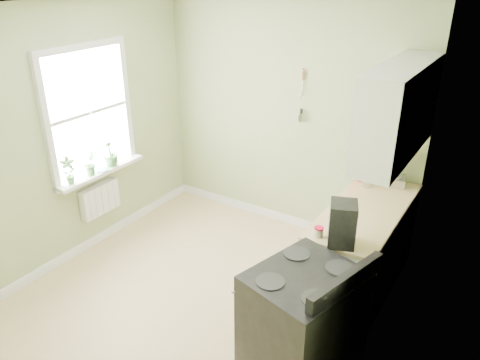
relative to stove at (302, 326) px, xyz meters
The scene contains 21 objects.
floor 1.41m from the stove, 166.42° to the left, with size 3.20×3.60×0.02m, color tan.
ceiling 2.58m from the stove, 166.42° to the left, with size 3.20×3.60×0.02m, color white.
wall_back 2.62m from the stove, 121.09° to the left, with size 3.20×0.02×2.70m, color #A9B67C.
wall_left 3.03m from the stove, behind, with size 0.02×3.60×2.70m, color #A9B67C.
wall_right 0.97m from the stove, 42.88° to the left, with size 0.02×3.60×2.70m, color #A9B67C.
base_cabinets 1.31m from the stove, 89.02° to the left, with size 0.60×1.60×0.87m, color white.
countertop 1.37m from the stove, 89.46° to the left, with size 0.64×1.60×0.04m, color beige.
upper_cabinets 1.97m from the stove, 84.03° to the left, with size 0.35×1.40×0.80m, color white.
window 3.11m from the stove, 167.99° to the left, with size 0.06×1.14×1.44m.
window_sill 2.88m from the stove, 167.68° to the left, with size 0.18×1.14×0.04m, color white.
radiator 2.87m from the stove, 168.79° to the left, with size 0.12×0.50×0.35m, color white.
wall_utensils 2.59m from the stove, 117.29° to the left, with size 0.02×0.14×0.58m.
stove is the anchor object (origin of this frame).
stand_mixer 2.14m from the stove, 88.27° to the left, with size 0.28×0.38×0.42m.
kettle 1.85m from the stove, 94.46° to the left, with size 0.19×0.11×0.19m.
coffee_maker 0.85m from the stove, 87.89° to the left, with size 0.28×0.29×0.37m.
red_tray 1.96m from the stove, 97.00° to the left, with size 0.31×0.31×0.02m, color red.
jar 0.79m from the stove, 105.59° to the left, with size 0.08×0.08×0.09m.
plant_a 2.84m from the stove, behind, with size 0.16×0.11×0.31m, color #437638.
plant_b 2.87m from the stove, behind, with size 0.15×0.12×0.27m, color #437638.
plant_c 2.94m from the stove, 164.58° to the left, with size 0.17×0.17×0.30m, color #437638.
Camera 1 is at (2.36, -2.88, 3.00)m, focal length 35.00 mm.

